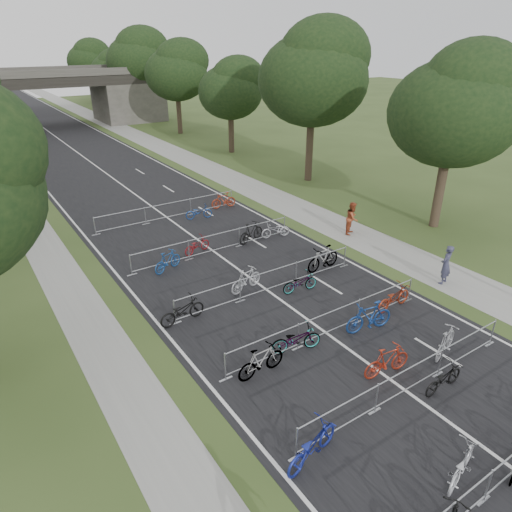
{
  "coord_description": "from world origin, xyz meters",
  "views": [
    {
      "loc": [
        -10.42,
        0.43,
        10.37
      ],
      "look_at": [
        0.31,
        16.54,
        1.1
      ],
      "focal_mm": 32.0,
      "sensor_mm": 36.0,
      "label": 1
    }
  ],
  "objects": [
    {
      "name": "bike_9",
      "position": [
        0.07,
        8.21,
        0.56
      ],
      "size": [
        1.93,
        0.78,
        1.13
      ],
      "primitive_type": "imported",
      "rotation": [
        0.0,
        0.0,
        1.43
      ],
      "color": "#9F2A17",
      "rests_on": "ground"
    },
    {
      "name": "bike_11",
      "position": [
        2.65,
        7.79,
        0.54
      ],
      "size": [
        1.88,
        1.0,
        1.09
      ],
      "primitive_type": "imported",
      "rotation": [
        0.0,
        0.0,
        1.85
      ],
      "color": "#929499",
      "rests_on": "ground"
    },
    {
      "name": "bike_13",
      "position": [
        -1.68,
        10.93,
        0.51
      ],
      "size": [
        2.03,
        1.16,
        1.01
      ],
      "primitive_type": "imported",
      "rotation": [
        0.0,
        0.0,
        1.3
      ],
      "color": "#ABAEB4",
      "rests_on": "ground"
    },
    {
      "name": "bike_5",
      "position": [
        -1.46,
        4.35,
        0.47
      ],
      "size": [
        1.9,
        1.09,
        0.94
      ],
      "primitive_type": "imported",
      "rotation": [
        0.0,
        0.0,
        1.85
      ],
      "color": "silver",
      "rests_on": "ground"
    },
    {
      "name": "barrier_row_6",
      "position": [
        0.0,
        26.0,
        0.55
      ],
      "size": [
        9.7,
        0.08,
        1.1
      ],
      "color": "#ABAEB4",
      "rests_on": "ground"
    },
    {
      "name": "tree_right_5",
      "position": [
        13.11,
        75.93,
        5.95
      ],
      "size": [
        6.16,
        6.16,
        9.39
      ],
      "color": "#33261C",
      "rests_on": "ground"
    },
    {
      "name": "bike_20",
      "position": [
        -2.94,
        19.47,
        0.52
      ],
      "size": [
        1.79,
        1.1,
        1.04
      ],
      "primitive_type": "imported",
      "rotation": [
        0.0,
        0.0,
        1.95
      ],
      "color": "navy",
      "rests_on": "ground"
    },
    {
      "name": "tree_right_4",
      "position": [
        13.11,
        63.93,
        7.9
      ],
      "size": [
        8.18,
        8.18,
        12.47
      ],
      "color": "#33261C",
      "rests_on": "ground"
    },
    {
      "name": "bike_16",
      "position": [
        -4.3,
        14.95,
        0.52
      ],
      "size": [
        2.03,
        0.86,
        1.04
      ],
      "primitive_type": "imported",
      "rotation": [
        0.0,
        0.0,
        1.66
      ],
      "color": "black",
      "rests_on": "ground"
    },
    {
      "name": "bike_17",
      "position": [
        -0.79,
        15.69,
        0.55
      ],
      "size": [
        1.89,
        0.9,
        1.1
      ],
      "primitive_type": "imported",
      "rotation": [
        0.0,
        0.0,
        1.79
      ],
      "color": "#ABADB3",
      "rests_on": "ground"
    },
    {
      "name": "pedestrian_b",
      "position": [
        7.92,
        17.91,
        0.95
      ],
      "size": [
        1.17,
        1.09,
        1.91
      ],
      "primitive_type": "imported",
      "rotation": [
        0.0,
        0.0,
        0.54
      ],
      "color": "#973F21",
      "rests_on": "ground"
    },
    {
      "name": "bike_26",
      "position": [
        1.63,
        25.03,
        0.45
      ],
      "size": [
        1.8,
        1.0,
        0.89
      ],
      "primitive_type": "imported",
      "rotation": [
        0.0,
        0.0,
        1.32
      ],
      "color": "navy",
      "rests_on": "ground"
    },
    {
      "name": "lane_markings",
      "position": [
        0.0,
        50.0,
        0.0
      ],
      "size": [
        0.12,
        140.0,
        0.0
      ],
      "primitive_type": "cube",
      "color": "silver",
      "rests_on": "ground"
    },
    {
      "name": "bike_23",
      "position": [
        3.91,
        19.91,
        0.45
      ],
      "size": [
        1.79,
        0.99,
        0.89
      ],
      "primitive_type": "imported",
      "rotation": [
        0.0,
        0.0,
        4.47
      ],
      "color": "#ADADB5",
      "rests_on": "ground"
    },
    {
      "name": "tree_right_0",
      "position": [
        13.11,
        15.93,
        6.92
      ],
      "size": [
        7.17,
        7.17,
        10.93
      ],
      "color": "#33261C",
      "rests_on": "ground"
    },
    {
      "name": "barrier_row_5",
      "position": [
        0.0,
        20.0,
        0.55
      ],
      "size": [
        9.7,
        0.08,
        1.1
      ],
      "color": "#ABAEB4",
      "rests_on": "ground"
    },
    {
      "name": "barrier_row_2",
      "position": [
        0.0,
        7.2,
        0.55
      ],
      "size": [
        9.7,
        0.08,
        1.1
      ],
      "color": "#ABAEB4",
      "rests_on": "ground"
    },
    {
      "name": "bike_18",
      "position": [
        1.16,
        14.26,
        0.45
      ],
      "size": [
        1.78,
        0.84,
        0.9
      ],
      "primitive_type": "imported",
      "rotation": [
        0.0,
        0.0,
        1.43
      ],
      "color": "#ABAEB4",
      "rests_on": "ground"
    },
    {
      "name": "tree_right_3",
      "position": [
        13.11,
        51.93,
        6.92
      ],
      "size": [
        7.17,
        7.17,
        10.93
      ],
      "color": "#33261C",
      "rests_on": "ground"
    },
    {
      "name": "pedestrian_a",
      "position": [
        7.23,
        11.17,
        0.95
      ],
      "size": [
        0.78,
        0.61,
        1.9
      ],
      "primitive_type": "imported",
      "rotation": [
        0.0,
        0.0,
        3.38
      ],
      "color": "#32334C",
      "rests_on": "ground"
    },
    {
      "name": "bike_27",
      "position": [
        3.96,
        25.95,
        0.52
      ],
      "size": [
        1.79,
        0.71,
        1.05
      ],
      "primitive_type": "imported",
      "rotation": [
        0.0,
        0.0,
        4.59
      ],
      "color": "maroon",
      "rests_on": "ground"
    },
    {
      "name": "bike_15",
      "position": [
        3.56,
        10.96,
        0.52
      ],
      "size": [
        2.0,
        0.79,
        1.03
      ],
      "primitive_type": "imported",
      "rotation": [
        0.0,
        0.0,
        1.63
      ],
      "color": "maroon",
      "rests_on": "ground"
    },
    {
      "name": "bike_12",
      "position": [
        -3.47,
        10.56,
        0.56
      ],
      "size": [
        1.89,
        0.6,
        1.13
      ],
      "primitive_type": "imported",
      "rotation": [
        0.0,
        0.0,
        1.61
      ],
      "color": "#ABAEB4",
      "rests_on": "ground"
    },
    {
      "name": "tree_right_2",
      "position": [
        13.11,
        39.93,
        5.95
      ],
      "size": [
        6.16,
        6.16,
        9.39
      ],
      "color": "#33261C",
      "rests_on": "ground"
    },
    {
      "name": "bike_22",
      "position": [
        2.38,
        20.13,
        0.58
      ],
      "size": [
        2.0,
        1.06,
        1.15
      ],
      "primitive_type": "imported",
      "rotation": [
        0.0,
        0.0,
        1.86
      ],
      "color": "black",
      "rests_on": "ground"
    },
    {
      "name": "bike_19",
      "position": [
        3.47,
        15.33,
        0.61
      ],
      "size": [
        2.08,
        0.71,
        1.23
      ],
      "primitive_type": "imported",
      "rotation": [
        0.0,
        0.0,
        4.78
      ],
      "color": "#ABAEB4",
      "rests_on": "ground"
    },
    {
      "name": "bike_14",
      "position": [
        1.48,
        10.39,
        0.62
      ],
      "size": [
        2.14,
        0.96,
        1.24
      ],
      "primitive_type": "imported",
      "rotation": [
        0.0,
        0.0,
        4.52
      ],
      "color": "navy",
      "rests_on": "ground"
    },
    {
      "name": "road",
      "position": [
        0.0,
        50.0,
        0.01
      ],
      "size": [
        11.0,
        140.0,
        0.01
      ],
      "primitive_type": "cube",
      "color": "black",
      "rests_on": "ground"
    },
    {
      "name": "barrier_row_3",
      "position": [
        0.0,
        11.0,
        0.55
      ],
      "size": [
        9.7,
        0.08,
        1.1
      ],
      "color": "#ABAEB4",
      "rests_on": "ground"
    },
    {
      "name": "bike_10",
      "position": [
        1.02,
        6.68,
        0.46
      ],
      "size": [
        1.74,
        0.62,
        0.91
      ],
      "primitive_type": "imported",
      "rotation": [
        0.0,
        0.0,
        1.58
      ],
      "color": "black",
      "rests_on": "ground"
    },
    {
      "name": "overpass_bridge",
      "position": [
        0.0,
        65.0,
        3.53
      ],
      "size": [
        31.0,
        8.0,
        7.05
      ],
      "color": "#42413B",
      "rests_on": "ground"
    },
    {
      "name": "bike_21",
      "position": [
        -0.81,
        20.51,
        0.44
      ],
      "size": [
        1.78,
        1.01,
        0.89
      ],
      "primitive_type": "imported",
      "rotation": [
        0.0,
        0.0,
        1.83
      ],
      "color": "maroon",
      "rests_on": "ground"
    },
    {
      "name": "tree_right_6",
      "position": [
        13.11,
        87.93,
        6.92
      ],
      "size": [
        7.17,
        7.17,
        10.93
      ],
      "color": "#33261C",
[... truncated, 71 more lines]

